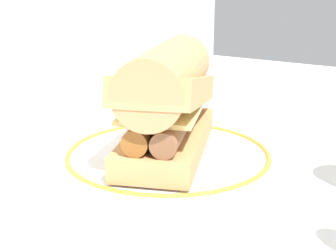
# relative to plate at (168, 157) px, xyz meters

# --- Properties ---
(ground_plane) EXTENTS (1.50, 1.50, 0.00)m
(ground_plane) POSITION_rel_plate_xyz_m (0.02, -0.01, -0.01)
(ground_plane) COLOR white
(plate) EXTENTS (0.25, 0.25, 0.01)m
(plate) POSITION_rel_plate_xyz_m (0.00, 0.00, 0.00)
(plate) COLOR white
(plate) RESTS_ON ground_plane
(sausage_sandwich) EXTENTS (0.22, 0.16, 0.12)m
(sausage_sandwich) POSITION_rel_plate_xyz_m (0.00, 0.00, 0.07)
(sausage_sandwich) COLOR tan
(sausage_sandwich) RESTS_ON plate
(butter_knife) EXTENTS (0.10, 0.14, 0.01)m
(butter_knife) POSITION_rel_plate_xyz_m (0.13, 0.10, -0.00)
(butter_knife) COLOR silver
(butter_knife) RESTS_ON ground_plane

